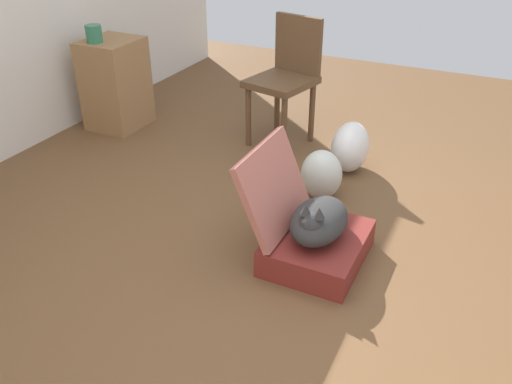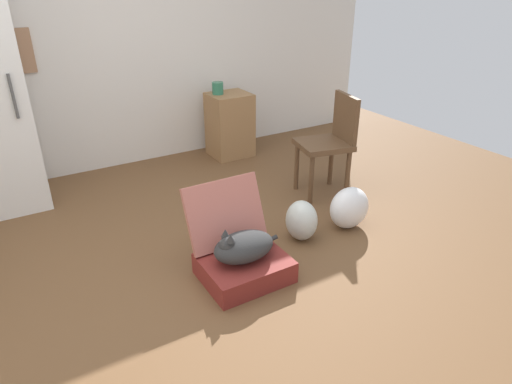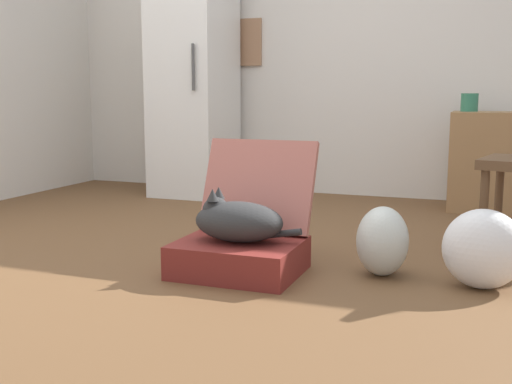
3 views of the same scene
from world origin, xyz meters
name	(u,v)px [view 3 (image 3 of 3)]	position (x,y,z in m)	size (l,w,h in m)	color
ground_plane	(235,257)	(0.00, 0.00, 0.00)	(7.68, 7.68, 0.00)	brown
wall_back	(340,36)	(0.00, 2.26, 1.30)	(6.40, 0.15, 2.60)	silver
suitcase_base	(239,257)	(0.13, -0.27, 0.08)	(0.57, 0.48, 0.16)	maroon
suitcase_lid	(258,186)	(0.13, -0.01, 0.38)	(0.57, 0.48, 0.04)	#B26356
cat	(237,220)	(0.12, -0.27, 0.25)	(0.51, 0.28, 0.25)	#2D2D2D
plastic_bag_white	(382,241)	(0.77, -0.06, 0.16)	(0.24, 0.26, 0.33)	silver
plastic_bag_clear	(483,249)	(1.21, -0.11, 0.18)	(0.35, 0.25, 0.35)	white
refrigerator	(194,81)	(-1.11, 1.80, 0.94)	(0.56, 0.69, 1.88)	silver
side_table	(482,162)	(1.16, 1.85, 0.35)	(0.45, 0.40, 0.71)	olive
vase_tall	(469,102)	(1.05, 1.90, 0.77)	(0.12, 0.12, 0.13)	#2D7051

